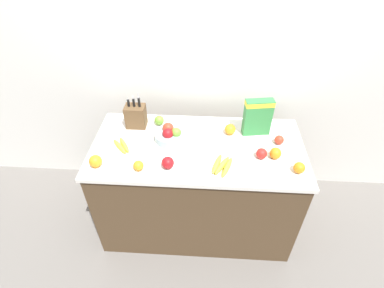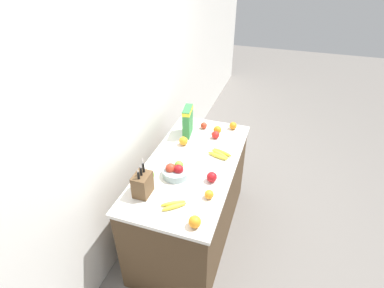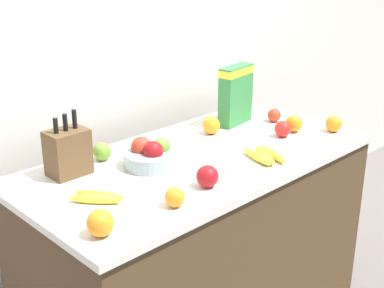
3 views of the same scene
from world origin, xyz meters
TOP-DOWN VIEW (x-y plane):
  - ground_plane at (0.00, 0.00)m, footprint 14.00×14.00m
  - wall_back at (0.00, 0.59)m, footprint 9.00×0.06m
  - counter at (0.00, 0.00)m, footprint 1.54×0.75m
  - knife_block at (-0.49, 0.22)m, footprint 0.15×0.11m
  - cereal_box at (0.43, 0.19)m, footprint 0.21×0.10m
  - fruit_bowl at (-0.21, 0.07)m, footprint 0.22×0.22m
  - banana_bunch_left at (0.17, -0.21)m, footprint 0.16×0.22m
  - banana_bunch_right at (-0.54, -0.05)m, footprint 0.17×0.19m
  - apple_rear at (0.59, 0.07)m, footprint 0.07×0.07m
  - apple_middle at (0.44, -0.09)m, footprint 0.08×0.08m
  - apple_leftmost at (-0.31, 0.25)m, footprint 0.08×0.08m
  - apple_near_bananas at (-0.19, -0.23)m, footprint 0.08×0.08m
  - orange_mid_right at (0.67, -0.22)m, footprint 0.08×0.08m
  - orange_front_center at (-0.67, -0.24)m, footprint 0.09×0.09m
  - orange_near_bowl at (0.54, -0.09)m, footprint 0.08×0.08m
  - orange_front_left at (0.24, 0.16)m, footprint 0.08×0.08m
  - orange_mid_left at (-0.38, -0.26)m, footprint 0.07×0.07m

SIDE VIEW (x-z plane):
  - ground_plane at x=0.00m, z-range 0.00..0.00m
  - counter at x=0.00m, z-range 0.00..0.88m
  - banana_bunch_right at x=-0.54m, z-range 0.88..0.92m
  - banana_bunch_left at x=0.17m, z-range 0.88..0.92m
  - apple_rear at x=0.59m, z-range 0.88..0.95m
  - orange_mid_left at x=-0.38m, z-range 0.88..0.95m
  - apple_middle at x=0.44m, z-range 0.88..0.96m
  - apple_leftmost at x=-0.31m, z-range 0.88..0.96m
  - orange_mid_right at x=0.67m, z-range 0.88..0.96m
  - orange_near_bowl at x=0.54m, z-range 0.88..0.96m
  - orange_front_left at x=0.24m, z-range 0.88..0.97m
  - apple_near_bananas at x=-0.19m, z-range 0.88..0.97m
  - orange_front_center at x=-0.67m, z-range 0.88..0.97m
  - fruit_bowl at x=-0.21m, z-range 0.87..0.99m
  - knife_block at x=-0.49m, z-range 0.83..1.12m
  - cereal_box at x=0.43m, z-range 0.90..1.18m
  - wall_back at x=0.00m, z-range 0.00..2.60m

